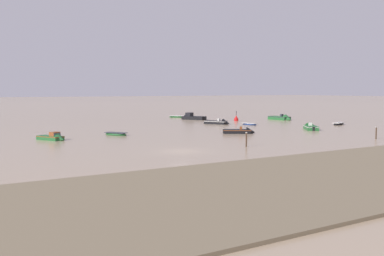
{
  "coord_description": "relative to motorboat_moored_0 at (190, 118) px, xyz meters",
  "views": [
    {
      "loc": [
        -22.36,
        -39.88,
        6.53
      ],
      "look_at": [
        13.16,
        20.09,
        0.4
      ],
      "focal_mm": 40.4,
      "sensor_mm": 36.0,
      "label": 1
    }
  ],
  "objects": [
    {
      "name": "rowboat_moored_1",
      "position": [
        -26.45,
        -23.69,
        -0.19
      ],
      "size": [
        2.98,
        3.81,
        0.58
      ],
      "rotation": [
        0.0,
        0.0,
        5.26
      ],
      "color": "#23602D",
      "rests_on": "ground"
    },
    {
      "name": "motorboat_moored_4",
      "position": [
        -35.67,
        -25.44,
        -0.1
      ],
      "size": [
        3.38,
        4.53,
        1.65
      ],
      "rotation": [
        0.0,
        0.0,
        5.21
      ],
      "color": "#23602D",
      "rests_on": "ground"
    },
    {
      "name": "motorboat_moored_5",
      "position": [
        4.95,
        -31.1,
        -0.11
      ],
      "size": [
        4.4,
        5.19,
        1.75
      ],
      "rotation": [
        0.0,
        0.0,
        0.95
      ],
      "color": "#23602D",
      "rests_on": "ground"
    },
    {
      "name": "motorboat_moored_7",
      "position": [
        -2.02,
        -14.41,
        -0.11
      ],
      "size": [
        4.08,
        5.24,
        1.73
      ],
      "rotation": [
        0.0,
        0.0,
        5.25
      ],
      "color": "black",
      "rests_on": "ground"
    },
    {
      "name": "motorboat_moored_6",
      "position": [
        -9.1,
        -30.78,
        -0.12
      ],
      "size": [
        4.93,
        3.94,
        1.64
      ],
      "rotation": [
        0.0,
        0.0,
        5.72
      ],
      "color": "black",
      "rests_on": "ground"
    },
    {
      "name": "rowboat_moored_3",
      "position": [
        0.88,
        7.53,
        -0.17
      ],
      "size": [
        4.01,
        3.74,
        0.65
      ],
      "rotation": [
        0.0,
        0.0,
        2.43
      ],
      "color": "#23602D",
      "rests_on": "ground"
    },
    {
      "name": "motorboat_moored_0",
      "position": [
        0.0,
        0.0,
        0.0
      ],
      "size": [
        4.8,
        6.26,
        2.29
      ],
      "rotation": [
        0.0,
        0.0,
        2.09
      ],
      "color": "black",
      "rests_on": "ground"
    },
    {
      "name": "rowboat_moored_2",
      "position": [
        16.62,
        -27.07,
        -0.18
      ],
      "size": [
        4.03,
        2.56,
        0.6
      ],
      "rotation": [
        0.0,
        0.0,
        3.5
      ],
      "color": "black",
      "rests_on": "ground"
    },
    {
      "name": "mooring_post_near",
      "position": [
        -17.92,
        -43.32,
        0.45
      ],
      "size": [
        0.22,
        0.22,
        1.87
      ],
      "color": "#473323",
      "rests_on": "ground"
    },
    {
      "name": "mooring_post_left",
      "position": [
        1.85,
        -45.98,
        0.45
      ],
      "size": [
        0.22,
        0.22,
        1.85
      ],
      "color": "#463323",
      "rests_on": "ground"
    },
    {
      "name": "mudflat_shore",
      "position": [
        -25.39,
        -60.49,
        -0.24
      ],
      "size": [
        260.44,
        17.36,
        0.21
      ],
      "primitive_type": "cube",
      "color": "#7A6B51",
      "rests_on": "ground"
    },
    {
      "name": "motorboat_moored_3",
      "position": [
        16.67,
        -11.49,
        -0.07
      ],
      "size": [
        2.47,
        6.08,
        2.03
      ],
      "rotation": [
        0.0,
        0.0,
        4.78
      ],
      "color": "#23602D",
      "rests_on": "ground"
    },
    {
      "name": "ground_plane",
      "position": [
        -26.3,
        -42.96,
        -0.35
      ],
      "size": [
        800.0,
        800.0,
        0.0
      ],
      "primitive_type": "plane",
      "color": "tan"
    },
    {
      "name": "rowboat_moored_0",
      "position": [
        1.8,
        -18.84,
        -0.21
      ],
      "size": [
        1.88,
        3.35,
        0.5
      ],
      "rotation": [
        0.0,
        0.0,
        1.84
      ],
      "color": "navy",
      "rests_on": "ground"
    },
    {
      "name": "channel_buoy",
      "position": [
        6.05,
        -8.92,
        0.11
      ],
      "size": [
        0.9,
        0.9,
        2.3
      ],
      "color": "red",
      "rests_on": "ground"
    }
  ]
}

